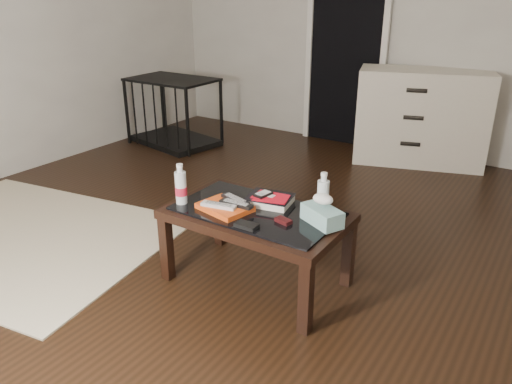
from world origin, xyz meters
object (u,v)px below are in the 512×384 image
(coffee_table, at_px, (256,221))
(tissue_box, at_px, (322,216))
(pet_crate, at_px, (175,123))
(water_bottle_right, at_px, (323,193))
(textbook, at_px, (270,200))
(dresser, at_px, (421,117))
(water_bottle_left, at_px, (181,184))

(coffee_table, relative_size, tissue_box, 4.35)
(pet_crate, distance_m, water_bottle_right, 3.12)
(pet_crate, distance_m, textbook, 2.88)
(coffee_table, height_order, water_bottle_right, water_bottle_right)
(dresser, relative_size, tissue_box, 5.63)
(dresser, xyz_separation_m, water_bottle_left, (-0.56, -2.83, 0.13))
(pet_crate, xyz_separation_m, water_bottle_left, (1.86, -2.00, 0.35))
(pet_crate, height_order, tissue_box, pet_crate)
(pet_crate, relative_size, water_bottle_right, 4.20)
(textbook, bearing_deg, pet_crate, 132.30)
(coffee_table, height_order, water_bottle_left, water_bottle_left)
(dresser, distance_m, pet_crate, 2.57)
(pet_crate, bearing_deg, dresser, 30.17)
(water_bottle_right, bearing_deg, dresser, 94.11)
(water_bottle_right, xyz_separation_m, tissue_box, (0.06, -0.12, -0.07))
(dresser, xyz_separation_m, pet_crate, (-2.42, -0.83, -0.22))
(water_bottle_right, bearing_deg, textbook, -171.00)
(coffee_table, xyz_separation_m, dresser, (0.14, 2.68, 0.05))
(coffee_table, relative_size, water_bottle_right, 4.20)
(dresser, relative_size, textbook, 5.18)
(textbook, height_order, tissue_box, tissue_box)
(water_bottle_left, relative_size, tissue_box, 1.03)
(water_bottle_right, bearing_deg, water_bottle_left, -156.75)
(coffee_table, distance_m, pet_crate, 2.94)
(pet_crate, bearing_deg, coffee_table, -27.81)
(dresser, xyz_separation_m, textbook, (-0.13, -2.56, 0.03))
(textbook, distance_m, tissue_box, 0.37)
(textbook, bearing_deg, coffee_table, -107.62)
(pet_crate, relative_size, textbook, 4.00)
(water_bottle_left, height_order, tissue_box, water_bottle_left)
(water_bottle_right, height_order, tissue_box, water_bottle_right)
(coffee_table, xyz_separation_m, textbook, (0.01, 0.12, 0.09))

